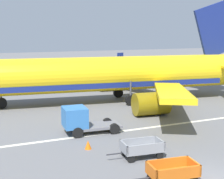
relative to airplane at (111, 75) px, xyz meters
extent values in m
cube|color=silver|center=(-2.84, -10.29, -3.05)|extent=(120.00, 0.36, 0.01)
cylinder|color=yellow|center=(-1.02, 0.13, 0.10)|extent=(30.23, 7.50, 3.70)
cube|color=navy|center=(-1.02, 0.13, -0.92)|extent=(27.23, 6.93, 0.56)
cube|color=yellow|center=(2.00, -8.68, -0.57)|extent=(8.63, 12.61, 1.35)
cylinder|color=#856D0E|center=(0.98, -6.97, -1.92)|extent=(3.44, 2.49, 2.10)
cube|color=yellow|center=(4.13, 7.89, -0.57)|extent=(5.81, 13.23, 1.35)
cube|color=navy|center=(7.57, 14.00, 0.38)|extent=(1.11, 0.47, 1.90)
cylinder|color=#856D0E|center=(2.72, 6.50, -1.92)|extent=(3.44, 2.49, 2.10)
cube|color=navy|center=(12.66, -1.63, 4.85)|extent=(5.97, 1.12, 6.88)
cube|color=yellow|center=(13.27, 1.52, 0.70)|extent=(2.73, 5.44, 0.24)
cylinder|color=#4C4C51|center=(-11.44, 1.47, -1.48)|extent=(0.20, 0.20, 2.04)
cylinder|color=black|center=(-11.44, 1.47, -2.50)|extent=(1.15, 0.59, 1.10)
cylinder|color=#4C4C51|center=(1.18, -2.37, -1.48)|extent=(0.20, 0.20, 2.04)
cylinder|color=black|center=(1.18, -2.37, -2.50)|extent=(1.15, 0.59, 1.10)
cylinder|color=#4C4C51|center=(1.74, 1.99, -1.48)|extent=(0.20, 0.20, 2.04)
cylinder|color=black|center=(1.74, 1.99, -2.50)|extent=(1.15, 0.59, 1.10)
cube|color=orange|center=(-4.93, -19.39, -2.57)|extent=(2.65, 1.68, 0.08)
cube|color=orange|center=(-5.01, -20.04, -2.26)|extent=(2.49, 0.39, 0.55)
cube|color=orange|center=(-4.86, -18.75, -2.26)|extent=(2.49, 0.39, 0.55)
cube|color=orange|center=(-6.13, -19.25, -2.26)|extent=(0.26, 1.40, 0.55)
cube|color=orange|center=(-3.74, -19.53, -2.26)|extent=(0.26, 1.40, 0.55)
cylinder|color=#2D2D33|center=(-6.72, -19.18, -2.61)|extent=(1.00, 0.20, 0.08)
cylinder|color=black|center=(-5.80, -18.73, -2.83)|extent=(0.46, 0.21, 0.44)
cylinder|color=black|center=(-3.94, -18.95, -2.83)|extent=(0.46, 0.21, 0.44)
cube|color=gray|center=(-4.73, -15.72, -2.57)|extent=(2.62, 1.64, 0.08)
cube|color=gray|center=(-4.79, -16.37, -2.26)|extent=(2.50, 0.34, 0.55)
cube|color=gray|center=(-4.67, -15.07, -2.26)|extent=(2.50, 0.34, 0.55)
cube|color=gray|center=(-5.92, -15.60, -2.26)|extent=(0.24, 1.40, 0.55)
cube|color=gray|center=(-3.54, -15.84, -2.26)|extent=(0.24, 1.40, 0.55)
cylinder|color=#2D2D33|center=(-6.52, -15.54, -2.61)|extent=(1.00, 0.18, 0.08)
cylinder|color=black|center=(-5.72, -16.18, -2.83)|extent=(0.45, 0.20, 0.44)
cylinder|color=black|center=(-5.61, -15.07, -2.83)|extent=(0.45, 0.20, 0.44)
cylinder|color=black|center=(-3.85, -16.37, -2.83)|extent=(0.45, 0.20, 0.44)
cylinder|color=black|center=(-3.74, -15.25, -2.83)|extent=(0.45, 0.20, 0.44)
cube|color=slate|center=(-5.18, -9.73, -2.55)|extent=(3.23, 2.12, 0.20)
cube|color=#3370B7|center=(-7.15, -9.59, -1.70)|extent=(1.83, 2.02, 1.50)
cube|color=#19232D|center=(-7.95, -9.53, -1.55)|extent=(0.20, 1.62, 0.67)
cylinder|color=black|center=(-7.22, -10.44, -2.65)|extent=(0.82, 0.36, 0.80)
cylinder|color=black|center=(-7.10, -8.73, -2.65)|extent=(0.82, 0.36, 0.80)
cylinder|color=black|center=(-4.35, -10.65, -2.65)|extent=(0.82, 0.36, 0.80)
cylinder|color=black|center=(-4.23, -8.94, -2.65)|extent=(0.82, 0.36, 0.80)
cone|color=orange|center=(-7.30, -12.98, -2.76)|extent=(0.45, 0.45, 0.59)
camera|label=1|loc=(-14.23, -32.90, 4.71)|focal=53.25mm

